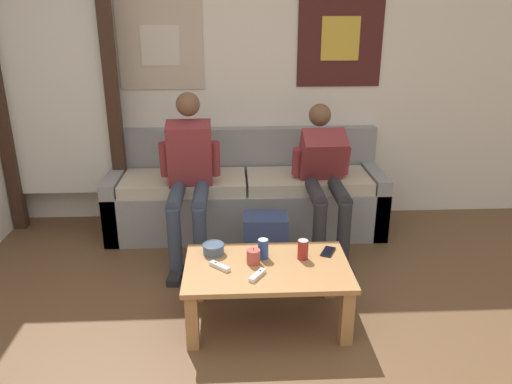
# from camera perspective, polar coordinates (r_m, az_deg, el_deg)

# --- Properties ---
(wall_back) EXTENTS (10.00, 0.07, 2.55)m
(wall_back) POSITION_cam_1_polar(r_m,az_deg,el_deg) (4.37, -2.61, 13.24)
(wall_back) COLOR white
(wall_back) RESTS_ON ground_plane
(door_frame) EXTENTS (1.00, 0.10, 2.15)m
(door_frame) POSITION_cam_1_polar(r_m,az_deg,el_deg) (4.40, -21.95, 10.82)
(door_frame) COLOR #382319
(door_frame) RESTS_ON ground_plane
(couch) EXTENTS (2.30, 0.68, 0.83)m
(couch) POSITION_cam_1_polar(r_m,az_deg,el_deg) (4.28, -1.13, -0.51)
(couch) COLOR gray
(couch) RESTS_ON ground_plane
(coffee_table) EXTENTS (0.99, 0.61, 0.38)m
(coffee_table) POSITION_cam_1_polar(r_m,az_deg,el_deg) (3.04, 1.28, -9.51)
(coffee_table) COLOR #B27F4C
(coffee_table) RESTS_ON ground_plane
(person_seated_adult) EXTENTS (0.47, 0.87, 1.22)m
(person_seated_adult) POSITION_cam_1_polar(r_m,az_deg,el_deg) (3.80, -7.67, 2.36)
(person_seated_adult) COLOR #384256
(person_seated_adult) RESTS_ON ground_plane
(person_seated_teen) EXTENTS (0.47, 0.98, 1.09)m
(person_seated_teen) POSITION_cam_1_polar(r_m,az_deg,el_deg) (3.92, 7.79, 2.15)
(person_seated_teen) COLOR #2D2D33
(person_seated_teen) RESTS_ON ground_plane
(backpack) EXTENTS (0.32, 0.27, 0.42)m
(backpack) POSITION_cam_1_polar(r_m,az_deg,el_deg) (3.66, 1.08, -5.94)
(backpack) COLOR navy
(backpack) RESTS_ON ground_plane
(ceramic_bowl) EXTENTS (0.14, 0.14, 0.07)m
(ceramic_bowl) POSITION_cam_1_polar(r_m,az_deg,el_deg) (3.13, -4.88, -6.42)
(ceramic_bowl) COLOR #475B75
(ceramic_bowl) RESTS_ON coffee_table
(pillar_candle) EXTENTS (0.08, 0.08, 0.10)m
(pillar_candle) POSITION_cam_1_polar(r_m,az_deg,el_deg) (3.01, -0.30, -7.40)
(pillar_candle) COLOR #B24C42
(pillar_candle) RESTS_ON coffee_table
(drink_can_blue) EXTENTS (0.07, 0.07, 0.12)m
(drink_can_blue) POSITION_cam_1_polar(r_m,az_deg,el_deg) (3.06, 0.81, -6.50)
(drink_can_blue) COLOR #28479E
(drink_can_blue) RESTS_ON coffee_table
(drink_can_red) EXTENTS (0.07, 0.07, 0.12)m
(drink_can_red) POSITION_cam_1_polar(r_m,az_deg,el_deg) (3.06, 5.38, -6.57)
(drink_can_red) COLOR maroon
(drink_can_red) RESTS_ON coffee_table
(game_controller_near_left) EXTENTS (0.11, 0.14, 0.03)m
(game_controller_near_left) POSITION_cam_1_polar(r_m,az_deg,el_deg) (2.88, 0.16, -9.49)
(game_controller_near_left) COLOR white
(game_controller_near_left) RESTS_ON coffee_table
(game_controller_near_right) EXTENTS (0.13, 0.12, 0.03)m
(game_controller_near_right) POSITION_cam_1_polar(r_m,az_deg,el_deg) (2.98, -4.18, -8.47)
(game_controller_near_right) COLOR white
(game_controller_near_right) RESTS_ON coffee_table
(cell_phone) EXTENTS (0.12, 0.15, 0.01)m
(cell_phone) POSITION_cam_1_polar(r_m,az_deg,el_deg) (3.18, 8.24, -6.76)
(cell_phone) COLOR black
(cell_phone) RESTS_ON coffee_table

